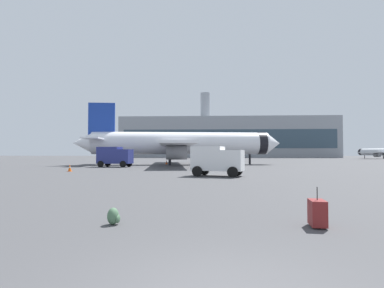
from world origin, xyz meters
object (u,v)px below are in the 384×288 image
Objects in this scene: airplane_taxiing at (384,152)px; cargo_van at (217,160)px; airplane_at_gate at (180,143)px; safety_cone_near at (167,162)px; traveller_backpack at (114,216)px; service_truck at (115,156)px; rolling_suitcase at (317,213)px; safety_cone_mid at (70,168)px.

airplane_taxiing reaches higher than cargo_van.
airplane_at_gate is 51.44× the size of safety_cone_near.
safety_cone_near is at bearing 95.90° from traveller_backpack.
service_truck is 21.87m from cargo_van.
airplane_at_gate reaches higher than cargo_van.
airplane_taxiing is at bearing 59.69° from rolling_suitcase.
service_truck reaches higher than safety_cone_near.
traveller_backpack is at bearing -84.10° from safety_cone_near.
cargo_van is at bearing -49.30° from service_truck.
airplane_taxiing is 46.08× the size of traveller_backpack.
airplane_at_gate reaches higher than traveller_backpack.
rolling_suitcase reaches higher than traveller_backpack.
cargo_van is at bearing -20.27° from safety_cone_mid.
cargo_van is 18.17m from rolling_suitcase.
airplane_at_gate reaches higher than service_truck.
rolling_suitcase is at bearing -52.82° from safety_cone_mid.
safety_cone_mid is (-1.65, -10.70, -1.22)m from service_truck.
airplane_at_gate is 12.45m from service_truck.
safety_cone_mid is at bearing -118.19° from airplane_at_gate.
airplane_at_gate is at bearing 100.16° from rolling_suitcase.
cargo_van is (14.26, -16.58, -0.16)m from service_truck.
safety_cone_mid reaches higher than safety_cone_near.
cargo_van is at bearing -73.44° from safety_cone_near.
safety_cone_near is (6.06, 11.00, -1.26)m from service_truck.
airplane_at_gate is 7.11× the size of service_truck.
airplane_at_gate reaches higher than airplane_taxiing.
safety_cone_mid is at bearing 159.73° from cargo_van.
cargo_van is at bearing 79.02° from traveller_backpack.
service_truck is 10.47× the size of traveller_backpack.
airplane_at_gate is at bearing 61.81° from safety_cone_mid.
rolling_suitcase is (2.20, -18.01, -1.06)m from cargo_van.
cargo_van is 6.89× the size of safety_cone_near.
airplane_at_gate is 7.47× the size of cargo_van.
airplane_at_gate is 1.62× the size of airplane_taxiing.
airplane_taxiing is 4.62× the size of cargo_van.
airplane_taxiing is at bearing 57.25° from traveller_backpack.
cargo_van is 28.80m from safety_cone_near.
service_truck is at bearing -139.48° from airplane_taxiing.
airplane_at_gate is 84.21m from airplane_taxiing.
traveller_backpack is (12.42, -23.90, -0.16)m from safety_cone_mid.
airplane_taxiing is at bearing 44.38° from safety_cone_mid.
safety_cone_mid reaches higher than traveller_backpack.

